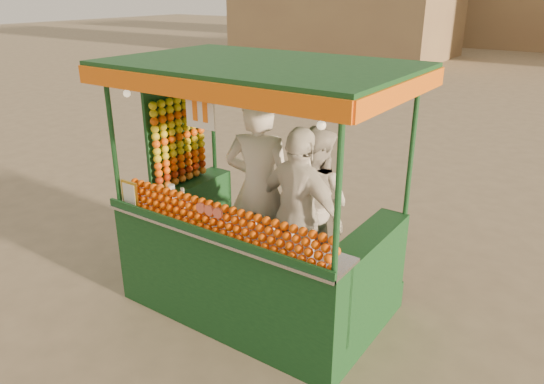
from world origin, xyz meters
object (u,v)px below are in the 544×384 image
Objects in this scene: vendor_left at (259,189)px; vendor_right at (300,214)px; vendor_middle at (315,203)px; juice_cart at (247,235)px.

vendor_left is 0.55m from vendor_right.
vendor_right is (0.06, -0.39, 0.04)m from vendor_middle.
vendor_right reaches higher than vendor_middle.
juice_cart is 1.73× the size of vendor_middle.
vendor_left reaches higher than vendor_middle.
vendor_middle is 0.95× the size of vendor_right.
vendor_left is 1.18× the size of vendor_middle.
vendor_right is at bearing 109.52° from vendor_middle.
vendor_middle is at bearing -166.66° from vendor_left.
juice_cart reaches higher than vendor_middle.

